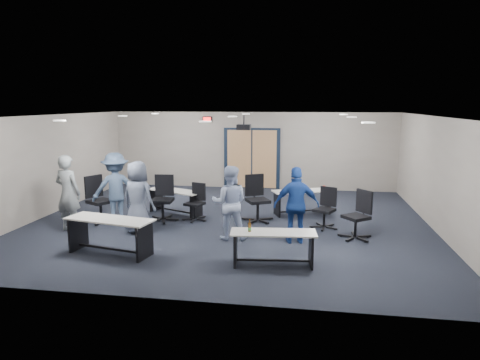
% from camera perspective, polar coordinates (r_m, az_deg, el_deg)
% --- Properties ---
extents(floor, '(10.00, 10.00, 0.00)m').
position_cam_1_polar(floor, '(11.07, -1.43, -5.57)').
color(floor, black).
rests_on(floor, ground).
extents(back_wall, '(10.00, 0.04, 2.70)m').
position_cam_1_polar(back_wall, '(15.19, 1.61, 3.95)').
color(back_wall, gray).
rests_on(back_wall, floor).
extents(front_wall, '(10.00, 0.04, 2.70)m').
position_cam_1_polar(front_wall, '(6.50, -8.65, -4.76)').
color(front_wall, gray).
rests_on(front_wall, floor).
extents(left_wall, '(0.04, 9.00, 2.70)m').
position_cam_1_polar(left_wall, '(12.67, -24.31, 1.78)').
color(left_wall, gray).
rests_on(left_wall, floor).
extents(right_wall, '(0.04, 9.00, 2.70)m').
position_cam_1_polar(right_wall, '(11.04, 24.99, 0.60)').
color(right_wall, gray).
rests_on(right_wall, floor).
extents(ceiling, '(10.00, 9.00, 0.04)m').
position_cam_1_polar(ceiling, '(10.66, -1.49, 8.54)').
color(ceiling, silver).
rests_on(ceiling, back_wall).
extents(double_door, '(2.00, 0.07, 2.20)m').
position_cam_1_polar(double_door, '(15.19, 1.58, 2.81)').
color(double_door, black).
rests_on(double_door, back_wall).
extents(exit_sign, '(0.32, 0.07, 0.18)m').
position_cam_1_polar(exit_sign, '(15.34, -4.39, 8.11)').
color(exit_sign, black).
rests_on(exit_sign, back_wall).
extents(ceiling_projector, '(0.35, 0.32, 0.37)m').
position_cam_1_polar(ceiling_projector, '(11.11, 0.52, 7.09)').
color(ceiling_projector, black).
rests_on(ceiling_projector, ceiling).
extents(ceiling_can_lights, '(6.24, 5.74, 0.02)m').
position_cam_1_polar(ceiling_can_lights, '(10.90, -1.25, 8.42)').
color(ceiling_can_lights, white).
rests_on(ceiling_can_lights, ceiling).
extents(table_front_left, '(1.89, 0.94, 0.73)m').
position_cam_1_polar(table_front_left, '(9.05, -16.95, -6.37)').
color(table_front_left, silver).
rests_on(table_front_left, floor).
extents(table_front_right, '(1.64, 0.69, 0.89)m').
position_cam_1_polar(table_front_right, '(8.12, 4.39, -8.25)').
color(table_front_right, silver).
rests_on(table_front_right, floor).
extents(table_back_left, '(1.70, 1.15, 0.66)m').
position_cam_1_polar(table_back_left, '(11.88, -8.60, -2.35)').
color(table_back_left, silver).
rests_on(table_back_left, floor).
extents(table_back_right, '(1.71, 1.11, 0.77)m').
position_cam_1_polar(table_back_right, '(11.83, 8.33, -2.37)').
color(table_back_right, silver).
rests_on(table_back_right, floor).
extents(chair_back_a, '(0.80, 0.80, 1.18)m').
position_cam_1_polar(chair_back_a, '(11.18, -10.31, -2.46)').
color(chair_back_a, black).
rests_on(chair_back_a, floor).
extents(chair_back_b, '(0.78, 0.78, 0.96)m').
position_cam_1_polar(chair_back_b, '(11.13, -6.08, -2.97)').
color(chair_back_b, black).
rests_on(chair_back_b, floor).
extents(chair_back_c, '(1.02, 1.02, 1.20)m').
position_cam_1_polar(chair_back_c, '(10.95, 2.38, -2.51)').
color(chair_back_c, black).
rests_on(chair_back_c, floor).
extents(chair_back_d, '(0.84, 0.84, 1.00)m').
position_cam_1_polar(chair_back_d, '(10.57, 11.19, -3.73)').
color(chair_back_d, black).
rests_on(chair_back_d, floor).
extents(chair_loose_left, '(1.02, 1.02, 1.19)m').
position_cam_1_polar(chair_loose_left, '(11.43, -18.14, -2.49)').
color(chair_loose_left, black).
rests_on(chair_loose_left, floor).
extents(chair_loose_right, '(0.97, 0.97, 1.10)m').
position_cam_1_polar(chair_loose_right, '(9.92, 15.21, -4.54)').
color(chair_loose_right, black).
rests_on(chair_loose_right, floor).
extents(person_gray, '(0.74, 0.55, 1.83)m').
position_cam_1_polar(person_gray, '(10.89, -21.95, -1.64)').
color(person_gray, gray).
rests_on(person_gray, floor).
extents(person_plaid, '(0.95, 0.75, 1.70)m').
position_cam_1_polar(person_plaid, '(10.23, -13.44, -2.27)').
color(person_plaid, slate).
rests_on(person_plaid, floor).
extents(person_lightblue, '(0.87, 0.72, 1.66)m').
position_cam_1_polar(person_lightblue, '(9.51, -1.38, -3.04)').
color(person_lightblue, '#A8B8DE').
rests_on(person_lightblue, floor).
extents(person_navy, '(1.03, 0.55, 1.68)m').
position_cam_1_polar(person_navy, '(9.34, 7.54, -3.34)').
color(person_navy, navy).
rests_on(person_navy, floor).
extents(person_back, '(1.34, 1.12, 1.80)m').
position_cam_1_polar(person_back, '(11.20, -16.22, -1.06)').
color(person_back, '#405574').
rests_on(person_back, floor).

